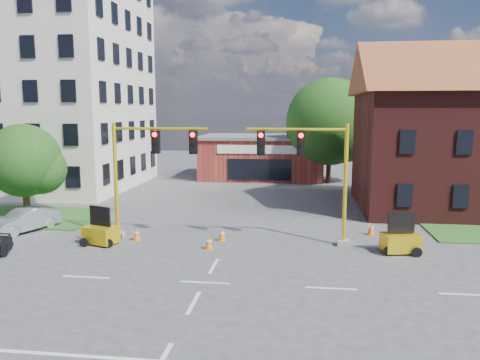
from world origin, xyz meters
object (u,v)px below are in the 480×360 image
at_px(signal_mast_west, 145,166).
at_px(pickup_white, 449,207).
at_px(trailer_west, 101,233).
at_px(signal_mast_east, 312,169).
at_px(trailer_east, 400,241).

distance_m(signal_mast_west, pickup_white, 19.30).
relative_size(trailer_west, pickup_white, 0.38).
distance_m(signal_mast_east, pickup_white, 11.88).
relative_size(trailer_east, pickup_white, 0.38).
bearing_deg(signal_mast_east, trailer_west, -173.17).
xyz_separation_m(signal_mast_west, pickup_white, (17.65, 7.13, -3.21)).
xyz_separation_m(signal_mast_west, trailer_east, (12.96, -0.92, -3.32)).
relative_size(trailer_west, trailer_east, 1.01).
distance_m(trailer_west, trailer_east, 15.00).
distance_m(signal_mast_east, trailer_east, 5.47).
relative_size(signal_mast_west, trailer_west, 3.20).
bearing_deg(signal_mast_east, pickup_white, 38.60).
bearing_deg(trailer_east, trailer_west, 169.02).
height_order(signal_mast_east, trailer_west, signal_mast_east).
xyz_separation_m(signal_mast_west, trailer_west, (-2.03, -1.29, -3.33)).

